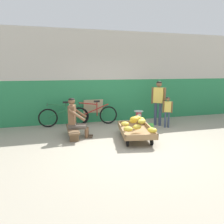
{
  "coord_description": "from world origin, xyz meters",
  "views": [
    {
      "loc": [
        -1.73,
        -4.71,
        1.91
      ],
      "look_at": [
        -0.29,
        0.75,
        0.75
      ],
      "focal_mm": 33.11,
      "sensor_mm": 36.0,
      "label": 1
    }
  ],
  "objects_px": {
    "plastic_crate": "(138,124)",
    "bicycle_near_left": "(63,116)",
    "sign_board": "(93,111)",
    "weighing_scale": "(139,115)",
    "shopping_bag": "(150,127)",
    "bicycle_far_left": "(94,115)",
    "vendor_seated": "(75,118)",
    "customer_child": "(167,109)",
    "customer_adult": "(158,98)",
    "banana_cart": "(136,131)",
    "low_bench": "(73,130)"
  },
  "relations": [
    {
      "from": "plastic_crate",
      "to": "bicycle_near_left",
      "type": "height_order",
      "value": "bicycle_near_left"
    },
    {
      "from": "sign_board",
      "to": "bicycle_near_left",
      "type": "bearing_deg",
      "value": -164.95
    },
    {
      "from": "weighing_scale",
      "to": "shopping_bag",
      "type": "xyz_separation_m",
      "value": [
        0.26,
        -0.36,
        -0.33
      ]
    },
    {
      "from": "bicycle_far_left",
      "to": "shopping_bag",
      "type": "relative_size",
      "value": 6.92
    },
    {
      "from": "vendor_seated",
      "to": "bicycle_near_left",
      "type": "relative_size",
      "value": 0.69
    },
    {
      "from": "sign_board",
      "to": "customer_child",
      "type": "distance_m",
      "value": 2.65
    },
    {
      "from": "customer_adult",
      "to": "plastic_crate",
      "type": "bearing_deg",
      "value": -165.13
    },
    {
      "from": "banana_cart",
      "to": "low_bench",
      "type": "xyz_separation_m",
      "value": [
        -1.68,
        0.63,
        -0.04
      ]
    },
    {
      "from": "bicycle_far_left",
      "to": "sign_board",
      "type": "height_order",
      "value": "sign_board"
    },
    {
      "from": "customer_adult",
      "to": "customer_child",
      "type": "height_order",
      "value": "customer_adult"
    },
    {
      "from": "bicycle_far_left",
      "to": "customer_adult",
      "type": "distance_m",
      "value": 2.3
    },
    {
      "from": "low_bench",
      "to": "bicycle_near_left",
      "type": "distance_m",
      "value": 1.31
    },
    {
      "from": "bicycle_near_left",
      "to": "customer_adult",
      "type": "xyz_separation_m",
      "value": [
        3.18,
        -0.71,
        0.6
      ]
    },
    {
      "from": "customer_child",
      "to": "customer_adult",
      "type": "bearing_deg",
      "value": 116.5
    },
    {
      "from": "low_bench",
      "to": "bicycle_far_left",
      "type": "relative_size",
      "value": 0.67
    },
    {
      "from": "weighing_scale",
      "to": "bicycle_near_left",
      "type": "xyz_separation_m",
      "value": [
        -2.37,
        0.93,
        -0.1
      ]
    },
    {
      "from": "bicycle_far_left",
      "to": "sign_board",
      "type": "distance_m",
      "value": 0.36
    },
    {
      "from": "low_bench",
      "to": "weighing_scale",
      "type": "relative_size",
      "value": 3.68
    },
    {
      "from": "bicycle_near_left",
      "to": "shopping_bag",
      "type": "xyz_separation_m",
      "value": [
        2.63,
        -1.28,
        -0.23
      ]
    },
    {
      "from": "plastic_crate",
      "to": "weighing_scale",
      "type": "height_order",
      "value": "weighing_scale"
    },
    {
      "from": "banana_cart",
      "to": "sign_board",
      "type": "height_order",
      "value": "sign_board"
    },
    {
      "from": "low_bench",
      "to": "weighing_scale",
      "type": "height_order",
      "value": "weighing_scale"
    },
    {
      "from": "bicycle_far_left",
      "to": "shopping_bag",
      "type": "distance_m",
      "value": 2.01
    },
    {
      "from": "bicycle_near_left",
      "to": "customer_child",
      "type": "xyz_separation_m",
      "value": [
        3.34,
        -1.05,
        0.29
      ]
    },
    {
      "from": "banana_cart",
      "to": "low_bench",
      "type": "height_order",
      "value": "banana_cart"
    },
    {
      "from": "low_bench",
      "to": "customer_adult",
      "type": "distance_m",
      "value": 3.11
    },
    {
      "from": "vendor_seated",
      "to": "weighing_scale",
      "type": "height_order",
      "value": "vendor_seated"
    },
    {
      "from": "low_bench",
      "to": "sign_board",
      "type": "distance_m",
      "value": 1.81
    },
    {
      "from": "banana_cart",
      "to": "plastic_crate",
      "type": "xyz_separation_m",
      "value": [
        0.48,
        0.99,
        -0.09
      ]
    },
    {
      "from": "plastic_crate",
      "to": "sign_board",
      "type": "distance_m",
      "value": 1.8
    },
    {
      "from": "bicycle_far_left",
      "to": "shopping_bag",
      "type": "xyz_separation_m",
      "value": [
        1.58,
        -1.22,
        -0.23
      ]
    },
    {
      "from": "low_bench",
      "to": "sign_board",
      "type": "xyz_separation_m",
      "value": [
        0.86,
        1.57,
        0.23
      ]
    },
    {
      "from": "bicycle_near_left",
      "to": "bicycle_far_left",
      "type": "xyz_separation_m",
      "value": [
        1.05,
        -0.06,
        0.0
      ]
    },
    {
      "from": "banana_cart",
      "to": "bicycle_far_left",
      "type": "distance_m",
      "value": 2.04
    },
    {
      "from": "low_bench",
      "to": "customer_child",
      "type": "distance_m",
      "value": 3.17
    },
    {
      "from": "sign_board",
      "to": "shopping_bag",
      "type": "bearing_deg",
      "value": -45.25
    },
    {
      "from": "customer_child",
      "to": "shopping_bag",
      "type": "distance_m",
      "value": 0.91
    },
    {
      "from": "plastic_crate",
      "to": "customer_child",
      "type": "bearing_deg",
      "value": -7.48
    },
    {
      "from": "banana_cart",
      "to": "customer_child",
      "type": "relative_size",
      "value": 1.51
    },
    {
      "from": "plastic_crate",
      "to": "sign_board",
      "type": "bearing_deg",
      "value": 136.91
    },
    {
      "from": "low_bench",
      "to": "bicycle_far_left",
      "type": "xyz_separation_m",
      "value": [
        0.84,
        1.22,
        0.15
      ]
    },
    {
      "from": "bicycle_near_left",
      "to": "low_bench",
      "type": "bearing_deg",
      "value": -80.55
    },
    {
      "from": "weighing_scale",
      "to": "customer_child",
      "type": "distance_m",
      "value": 1.0
    },
    {
      "from": "weighing_scale",
      "to": "bicycle_near_left",
      "type": "bearing_deg",
      "value": 158.66
    },
    {
      "from": "customer_child",
      "to": "bicycle_far_left",
      "type": "bearing_deg",
      "value": 156.55
    },
    {
      "from": "low_bench",
      "to": "banana_cart",
      "type": "bearing_deg",
      "value": -20.45
    },
    {
      "from": "banana_cart",
      "to": "shopping_bag",
      "type": "relative_size",
      "value": 6.5
    },
    {
      "from": "low_bench",
      "to": "bicycle_far_left",
      "type": "height_order",
      "value": "bicycle_far_left"
    },
    {
      "from": "low_bench",
      "to": "bicycle_near_left",
      "type": "relative_size",
      "value": 0.67
    },
    {
      "from": "low_bench",
      "to": "bicycle_far_left",
      "type": "distance_m",
      "value": 1.49
    }
  ]
}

